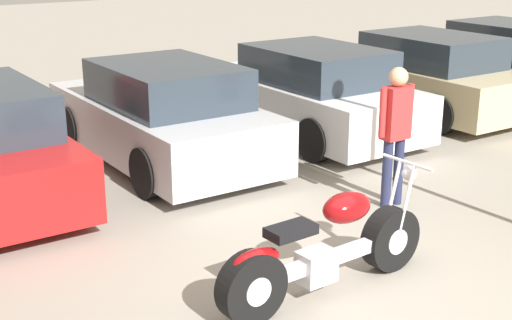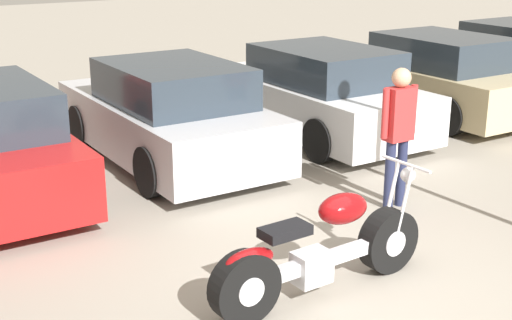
{
  "view_description": "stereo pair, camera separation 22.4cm",
  "coord_description": "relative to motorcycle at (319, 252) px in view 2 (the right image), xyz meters",
  "views": [
    {
      "loc": [
        -4.18,
        -4.37,
        3.18
      ],
      "look_at": [
        -0.1,
        1.69,
        0.85
      ],
      "focal_mm": 50.0,
      "sensor_mm": 36.0,
      "label": 1
    },
    {
      "loc": [
        -4.0,
        -4.49,
        3.18
      ],
      "look_at": [
        -0.1,
        1.69,
        0.85
      ],
      "focal_mm": 50.0,
      "sensor_mm": 36.0,
      "label": 2
    }
  ],
  "objects": [
    {
      "name": "ground_plane",
      "position": [
        0.37,
        -0.18,
        -0.42
      ],
      "size": [
        60.0,
        60.0,
        0.0
      ],
      "primitive_type": "plane",
      "color": "gray"
    },
    {
      "name": "motorcycle",
      "position": [
        0.0,
        0.0,
        0.0
      ],
      "size": [
        2.34,
        0.62,
        1.09
      ],
      "color": "black",
      "rests_on": "ground_plane"
    },
    {
      "name": "parked_car_silver",
      "position": [
        0.61,
        4.43,
        0.26
      ],
      "size": [
        1.9,
        4.2,
        1.46
      ],
      "color": "#BCBCC1",
      "rests_on": "ground_plane"
    },
    {
      "name": "parked_car_white",
      "position": [
        3.28,
        4.42,
        0.26
      ],
      "size": [
        1.9,
        4.2,
        1.46
      ],
      "color": "white",
      "rests_on": "ground_plane"
    },
    {
      "name": "parked_car_champagne",
      "position": [
        5.94,
        4.45,
        0.26
      ],
      "size": [
        1.9,
        4.2,
        1.46
      ],
      "color": "#C6B284",
      "rests_on": "ground_plane"
    },
    {
      "name": "person_standing",
      "position": [
        2.12,
        1.29,
        0.59
      ],
      "size": [
        0.52,
        0.23,
        1.71
      ],
      "color": "#232847",
      "rests_on": "ground_plane"
    }
  ]
}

